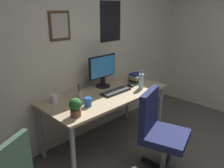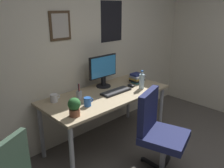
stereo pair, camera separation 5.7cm
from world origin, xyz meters
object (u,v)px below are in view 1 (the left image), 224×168
potted_plant (75,107)px  pen_cup (79,95)px  computer_mouse (130,85)px  coffee_mug_near (54,98)px  office_chair (159,129)px  water_bottle (141,81)px  coffee_mug_far (88,102)px  keyboard (116,91)px  monitor (103,70)px  book_stack_left (136,78)px

potted_plant → pen_cup: pen_cup is taller
computer_mouse → coffee_mug_near: 1.07m
office_chair → water_bottle: size_ratio=3.76×
office_chair → coffee_mug_far: bearing=123.5°
keyboard → coffee_mug_far: size_ratio=3.62×
water_bottle → monitor: bearing=126.8°
water_bottle → coffee_mug_far: size_ratio=2.13×
keyboard → coffee_mug_far: bearing=-171.5°
office_chair → monitor: monitor is taller
coffee_mug_near → coffee_mug_far: (0.21, -0.36, 0.00)m
keyboard → water_bottle: 0.38m
monitor → potted_plant: monitor is taller
keyboard → pen_cup: 0.50m
water_bottle → coffee_mug_near: (-1.08, 0.41, -0.06)m
office_chair → pen_cup: size_ratio=4.75×
office_chair → water_bottle: 0.80m
book_stack_left → coffee_mug_near: bearing=170.8°
keyboard → computer_mouse: bearing=2.6°
potted_plant → book_stack_left: size_ratio=0.97×
potted_plant → pen_cup: size_ratio=0.98×
monitor → water_bottle: (0.31, -0.42, -0.13)m
coffee_mug_far → potted_plant: (-0.24, -0.10, 0.05)m
pen_cup → water_bottle: bearing=-19.6°
coffee_mug_near → keyboard: bearing=-20.8°
monitor → potted_plant: size_ratio=2.36×
coffee_mug_near → potted_plant: 0.46m
monitor → computer_mouse: monitor is taller
pen_cup → coffee_mug_near: bearing=154.9°
keyboard → computer_mouse: size_ratio=3.91×
coffee_mug_far → coffee_mug_near: bearing=120.7°
office_chair → monitor: bearing=83.0°
computer_mouse → keyboard: bearing=-177.4°
potted_plant → keyboard: bearing=13.1°
office_chair → computer_mouse: office_chair is taller
potted_plant → office_chair: bearing=-39.2°
monitor → keyboard: size_ratio=1.07×
keyboard → potted_plant: size_ratio=2.21×
coffee_mug_near → pen_cup: 0.29m
book_stack_left → keyboard: bearing=-171.2°
keyboard → computer_mouse: (0.30, 0.01, 0.01)m
monitor → potted_plant: 0.93m
monitor → book_stack_left: monitor is taller
office_chair → coffee_mug_near: office_chair is taller
office_chair → pen_cup: office_chair is taller
coffee_mug_far → potted_plant: 0.27m
book_stack_left → office_chair: bearing=-126.3°
water_bottle → coffee_mug_far: (-0.87, 0.06, -0.06)m
coffee_mug_far → potted_plant: bearing=-157.7°
keyboard → coffee_mug_near: size_ratio=3.54×
book_stack_left → coffee_mug_far: bearing=-171.4°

